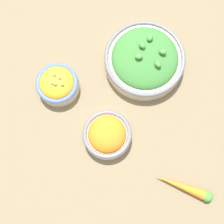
{
  "coord_description": "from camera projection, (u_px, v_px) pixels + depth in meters",
  "views": [
    {
      "loc": [
        0.18,
        -0.02,
        0.83
      ],
      "look_at": [
        0.0,
        0.0,
        0.03
      ],
      "focal_mm": 50.0,
      "sensor_mm": 36.0,
      "label": 1
    }
  ],
  "objects": [
    {
      "name": "ground_plane",
      "position": [
        112.0,
        114.0,
        0.85
      ],
      "size": [
        3.0,
        3.0,
        0.0
      ],
      "primitive_type": "plane",
      "color": "#75664C"
    },
    {
      "name": "bowl_squash",
      "position": [
        57.0,
        84.0,
        0.84
      ],
      "size": [
        0.11,
        0.11,
        0.07
      ],
      "color": "beige",
      "rests_on": "ground_plane"
    },
    {
      "name": "bowl_carrots",
      "position": [
        107.0,
        135.0,
        0.81
      ],
      "size": [
        0.13,
        0.13,
        0.07
      ],
      "color": "silver",
      "rests_on": "ground_plane"
    },
    {
      "name": "bowl_broccoli",
      "position": [
        145.0,
        59.0,
        0.86
      ],
      "size": [
        0.22,
        0.22,
        0.08
      ],
      "color": "beige",
      "rests_on": "ground_plane"
    },
    {
      "name": "loose_carrot",
      "position": [
        185.0,
        188.0,
        0.8
      ],
      "size": [
        0.09,
        0.15,
        0.03
      ],
      "rotation": [
        0.0,
        0.0,
        4.23
      ],
      "color": "orange",
      "rests_on": "ground_plane"
    }
  ]
}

